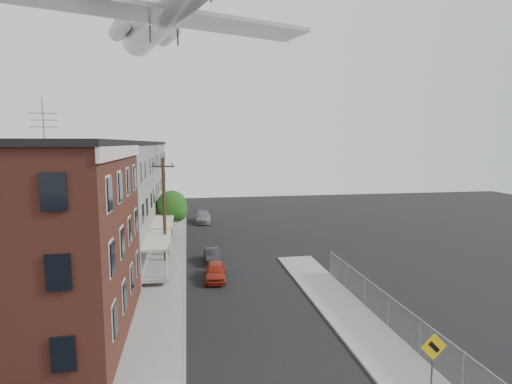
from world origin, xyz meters
TOP-DOWN VIEW (x-y plane):
  - sidewalk_left at (-5.50, 24.00)m, footprint 3.00×62.00m
  - sidewalk_right at (5.50, 6.00)m, footprint 3.00×26.00m
  - curb_left at (-4.05, 24.00)m, footprint 0.15×62.00m
  - curb_right at (4.05, 6.00)m, footprint 0.15×26.00m
  - corner_building at (-12.00, 7.00)m, footprint 10.31×12.30m
  - row_house_a at (-11.96, 16.50)m, footprint 11.98×7.00m
  - row_house_b at (-11.96, 23.50)m, footprint 11.98×7.00m
  - row_house_c at (-11.96, 30.50)m, footprint 11.98×7.00m
  - row_house_d at (-11.96, 37.50)m, footprint 11.98×7.00m
  - row_house_e at (-11.96, 44.50)m, footprint 11.98×7.00m
  - chainlink_fence at (7.00, 5.00)m, footprint 0.06×18.06m
  - warning_sign at (5.60, -1.03)m, footprint 1.10×0.11m
  - utility_pole at (-5.60, 18.00)m, footprint 1.80×0.26m
  - street_tree at (-5.27, 27.92)m, footprint 3.22×3.20m
  - car_near at (-1.80, 14.54)m, footprint 1.82×3.88m
  - car_mid at (-1.80, 19.04)m, footprint 1.31×3.44m
  - car_far at (-1.80, 36.52)m, footprint 2.05×4.73m
  - airplane at (-5.43, 24.30)m, footprint 25.88×29.62m

SIDE VIEW (x-z plane):
  - sidewalk_left at x=-5.50m, z-range 0.00..0.12m
  - sidewalk_right at x=5.50m, z-range 0.00..0.12m
  - curb_left at x=-4.05m, z-range 0.00..0.14m
  - curb_right at x=4.05m, z-range 0.00..0.14m
  - car_mid at x=-1.80m, z-range 0.00..1.12m
  - car_near at x=-1.80m, z-range 0.00..1.29m
  - car_far at x=-1.80m, z-range 0.00..1.36m
  - chainlink_fence at x=7.00m, z-range 0.05..1.95m
  - warning_sign at x=5.60m, z-range 0.48..3.28m
  - street_tree at x=-5.27m, z-range 0.85..6.05m
  - utility_pole at x=-5.60m, z-range 0.17..9.17m
  - row_house_a at x=-11.96m, z-range -0.02..10.28m
  - row_house_b at x=-11.96m, z-range -0.02..10.28m
  - row_house_c at x=-11.96m, z-range -0.02..10.28m
  - row_house_d at x=-11.96m, z-range -0.02..10.28m
  - row_house_e at x=-11.96m, z-range -0.02..10.28m
  - corner_building at x=-12.00m, z-range -0.91..11.24m
  - airplane at x=-5.43m, z-range 17.73..26.31m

